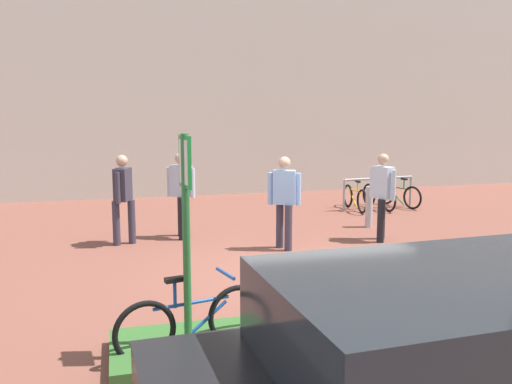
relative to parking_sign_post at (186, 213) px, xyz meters
name	(u,v)px	position (x,y,z in m)	size (l,w,h in m)	color
ground_plane	(305,272)	(2.20, 2.49, -1.52)	(60.00, 60.00, 0.00)	brown
building_facade	(207,29)	(2.20, 11.42, 3.48)	(28.00, 1.20, 10.00)	beige
planter_strip	(420,323)	(2.71, 0.00, -1.44)	(7.00, 1.10, 0.16)	#336028
parking_sign_post	(186,213)	(0.00, 0.00, 0.00)	(0.08, 0.36, 2.31)	#2D7238
bike_at_sign	(192,321)	(0.06, 0.08, -1.17)	(1.65, 0.52, 0.86)	black
bike_rack_cluster	(378,195)	(5.99, 7.38, -1.17)	(2.10, 1.68, 0.83)	#99999E
bollard_steel	(369,207)	(4.71, 5.32, -1.07)	(0.16, 0.16, 0.90)	#ADADB2
person_shirt_blue	(382,191)	(4.37, 4.12, -0.53)	(0.38, 0.57, 1.72)	black
person_suited_dark	(123,194)	(-0.54, 5.10, -0.53)	(0.43, 0.57, 1.72)	#383342
person_shirt_white	(181,190)	(0.60, 5.37, -0.53)	(0.52, 0.51, 1.72)	black
person_casual_tan	(284,197)	(2.31, 3.97, -0.53)	(0.57, 0.40, 1.72)	#383342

